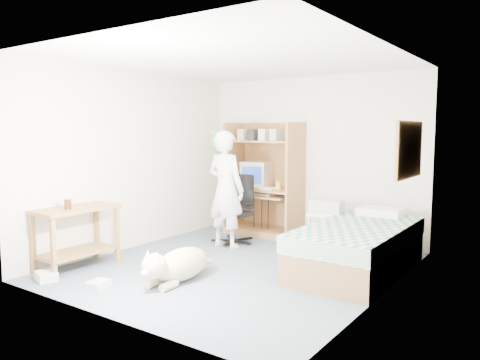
{
  "coord_description": "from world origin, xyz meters",
  "views": [
    {
      "loc": [
        3.26,
        -4.62,
        1.67
      ],
      "look_at": [
        -0.1,
        0.18,
        1.05
      ],
      "focal_mm": 35.0,
      "sensor_mm": 36.0,
      "label": 1
    }
  ],
  "objects_px": {
    "dog": "(178,264)",
    "bed": "(358,248)",
    "person": "(226,189)",
    "printer_cart": "(326,226)",
    "computer_hutch": "(265,184)",
    "office_chair": "(236,219)",
    "side_desk": "(77,228)"
  },
  "relations": [
    {
      "from": "computer_hutch",
      "to": "bed",
      "type": "height_order",
      "value": "computer_hutch"
    },
    {
      "from": "computer_hutch",
      "to": "printer_cart",
      "type": "xyz_separation_m",
      "value": [
        1.32,
        -0.53,
        -0.45
      ]
    },
    {
      "from": "office_chair",
      "to": "dog",
      "type": "bearing_deg",
      "value": -69.3
    },
    {
      "from": "bed",
      "to": "office_chair",
      "type": "distance_m",
      "value": 2.08
    },
    {
      "from": "person",
      "to": "printer_cart",
      "type": "xyz_separation_m",
      "value": [
        1.32,
        0.53,
        -0.47
      ]
    },
    {
      "from": "computer_hutch",
      "to": "printer_cart",
      "type": "bearing_deg",
      "value": -21.87
    },
    {
      "from": "side_desk",
      "to": "dog",
      "type": "relative_size",
      "value": 0.85
    },
    {
      "from": "printer_cart",
      "to": "bed",
      "type": "bearing_deg",
      "value": -50.53
    },
    {
      "from": "office_chair",
      "to": "dog",
      "type": "relative_size",
      "value": 0.85
    },
    {
      "from": "person",
      "to": "printer_cart",
      "type": "relative_size",
      "value": 3.0
    },
    {
      "from": "side_desk",
      "to": "person",
      "type": "height_order",
      "value": "person"
    },
    {
      "from": "side_desk",
      "to": "office_chair",
      "type": "relative_size",
      "value": 0.99
    },
    {
      "from": "side_desk",
      "to": "bed",
      "type": "bearing_deg",
      "value": 32.5
    },
    {
      "from": "office_chair",
      "to": "bed",
      "type": "bearing_deg",
      "value": -5.73
    },
    {
      "from": "dog",
      "to": "printer_cart",
      "type": "bearing_deg",
      "value": 66.48
    },
    {
      "from": "side_desk",
      "to": "printer_cart",
      "type": "relative_size",
      "value": 1.79
    },
    {
      "from": "printer_cart",
      "to": "dog",
      "type": "bearing_deg",
      "value": -121.02
    },
    {
      "from": "bed",
      "to": "side_desk",
      "type": "relative_size",
      "value": 2.02
    },
    {
      "from": "side_desk",
      "to": "office_chair",
      "type": "bearing_deg",
      "value": 69.72
    },
    {
      "from": "bed",
      "to": "office_chair",
      "type": "bearing_deg",
      "value": 169.76
    },
    {
      "from": "computer_hutch",
      "to": "dog",
      "type": "relative_size",
      "value": 1.53
    },
    {
      "from": "dog",
      "to": "bed",
      "type": "bearing_deg",
      "value": 42.93
    },
    {
      "from": "side_desk",
      "to": "person",
      "type": "relative_size",
      "value": 0.6
    },
    {
      "from": "computer_hutch",
      "to": "office_chair",
      "type": "bearing_deg",
      "value": -93.23
    },
    {
      "from": "office_chair",
      "to": "printer_cart",
      "type": "xyz_separation_m",
      "value": [
        1.37,
        0.22,
        0.01
      ]
    },
    {
      "from": "bed",
      "to": "person",
      "type": "xyz_separation_m",
      "value": [
        -2.0,
        0.06,
        0.55
      ]
    },
    {
      "from": "dog",
      "to": "printer_cart",
      "type": "xyz_separation_m",
      "value": [
        0.83,
        2.08,
        0.18
      ]
    },
    {
      "from": "side_desk",
      "to": "office_chair",
      "type": "distance_m",
      "value": 2.33
    },
    {
      "from": "computer_hutch",
      "to": "office_chair",
      "type": "distance_m",
      "value": 0.88
    },
    {
      "from": "side_desk",
      "to": "office_chair",
      "type": "xyz_separation_m",
      "value": [
        0.81,
        2.18,
        -0.13
      ]
    },
    {
      "from": "bed",
      "to": "person",
      "type": "height_order",
      "value": "person"
    },
    {
      "from": "printer_cart",
      "to": "office_chair",
      "type": "bearing_deg",
      "value": 179.8
    }
  ]
}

